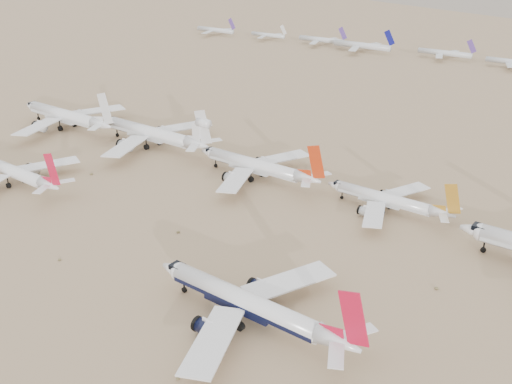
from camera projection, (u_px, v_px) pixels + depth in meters
ground at (229, 293)px, 133.02m from camera, size 7000.00×7000.00×0.00m
main_airliner at (252, 305)px, 120.32m from camera, size 50.48×49.30×17.81m
second_airliner at (16, 173)px, 189.11m from camera, size 46.34×45.29×16.43m
row2_gold_tail at (389, 200)px, 170.95m from camera, size 39.95×39.07×14.22m
row2_orange_tail at (258, 166)px, 193.89m from camera, size 48.81×47.74×17.41m
row2_white_trijet at (155, 134)px, 223.33m from camera, size 56.57×55.29×20.05m
row2_white_twin at (67, 116)px, 245.71m from camera, size 56.68×55.46×20.25m
desert_scrub at (60, 295)px, 131.87m from camera, size 206.06×121.67×0.63m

